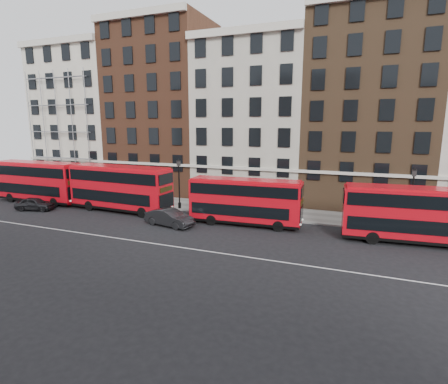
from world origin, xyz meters
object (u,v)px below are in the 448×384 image
at_px(bus_c, 245,201).
at_px(bus_d, 414,214).
at_px(bus_a, 38,181).
at_px(car_rear, 35,204).
at_px(bus_b, 120,187).
at_px(car_front, 169,217).

xyz_separation_m(bus_c, bus_d, (13.58, -0.00, 0.08)).
height_order(bus_a, car_rear, bus_a).
bearing_deg(bus_a, bus_c, 0.01).
xyz_separation_m(bus_a, bus_b, (11.68, 0.00, 0.02)).
distance_m(bus_b, car_front, 8.19).
distance_m(bus_b, car_rear, 9.50).
bearing_deg(car_front, bus_a, 92.22).
bearing_deg(bus_d, bus_a, 175.13).
bearing_deg(bus_a, bus_d, 0.01).
bearing_deg(bus_a, car_front, -8.28).
bearing_deg(car_front, bus_b, 80.04).
xyz_separation_m(bus_a, bus_d, (38.96, -0.00, -0.20)).
relative_size(car_rear, car_front, 0.86).
height_order(bus_b, car_front, bus_b).
bearing_deg(car_rear, car_front, -104.27).
bearing_deg(bus_a, car_rear, -46.44).
xyz_separation_m(bus_b, bus_d, (27.28, -0.00, -0.22)).
distance_m(bus_c, car_rear, 22.77).
height_order(bus_b, bus_c, bus_b).
relative_size(bus_d, car_rear, 2.62).
relative_size(bus_a, car_front, 2.42).
bearing_deg(bus_c, car_front, -159.12).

